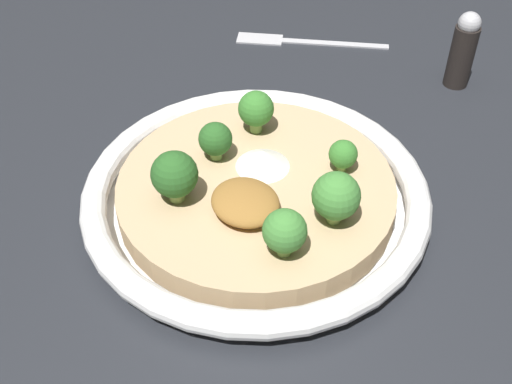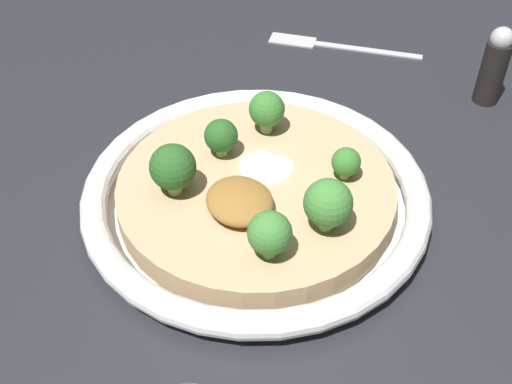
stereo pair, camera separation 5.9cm
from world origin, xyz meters
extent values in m
plane|color=#23262B|center=(0.00, 0.00, 0.00)|extent=(6.00, 6.00, 0.00)
cylinder|color=white|center=(0.00, 0.00, 0.00)|extent=(0.29, 0.29, 0.01)
torus|color=white|center=(0.00, 0.00, 0.02)|extent=(0.32, 0.32, 0.02)
cylinder|color=tan|center=(0.00, 0.00, 0.02)|extent=(0.25, 0.25, 0.02)
cone|color=white|center=(-0.01, 0.02, 0.04)|extent=(0.05, 0.05, 0.02)
ellipsoid|color=olive|center=(0.02, -0.03, 0.04)|extent=(0.06, 0.06, 0.02)
cylinder|color=#759E4C|center=(0.03, 0.07, 0.04)|extent=(0.01, 0.01, 0.01)
sphere|color=#387A2D|center=(0.03, 0.07, 0.05)|extent=(0.03, 0.03, 0.03)
cylinder|color=#84A856|center=(0.08, 0.02, 0.04)|extent=(0.02, 0.02, 0.02)
sphere|color=#428438|center=(0.08, 0.02, 0.06)|extent=(0.04, 0.04, 0.04)
cylinder|color=#84A856|center=(-0.02, -0.07, 0.04)|extent=(0.02, 0.02, 0.02)
sphere|color=#285B23|center=(-0.02, -0.07, 0.06)|extent=(0.04, 0.04, 0.04)
cylinder|color=#759E4C|center=(-0.05, -0.01, 0.04)|extent=(0.02, 0.02, 0.02)
sphere|color=#285B23|center=(-0.05, -0.01, 0.05)|extent=(0.03, 0.03, 0.03)
cylinder|color=#759E4C|center=(0.08, -0.03, 0.04)|extent=(0.02, 0.02, 0.02)
sphere|color=#428438|center=(0.08, -0.03, 0.06)|extent=(0.04, 0.04, 0.04)
cylinder|color=#759E4C|center=(-0.06, 0.05, 0.04)|extent=(0.01, 0.01, 0.02)
sphere|color=#387A2D|center=(-0.06, 0.05, 0.06)|extent=(0.03, 0.03, 0.03)
cube|color=#B7B7BC|center=(-0.18, 0.26, 0.00)|extent=(0.10, 0.10, 0.00)
cube|color=#B7B7BC|center=(-0.25, 0.19, 0.00)|extent=(0.06, 0.06, 0.00)
cylinder|color=black|center=(-0.03, 0.31, 0.04)|extent=(0.03, 0.03, 0.07)
sphere|color=#B2B2B7|center=(-0.03, 0.31, 0.08)|extent=(0.03, 0.03, 0.03)
camera|label=1|loc=(0.34, -0.26, 0.42)|focal=45.00mm
camera|label=2|loc=(0.38, -0.21, 0.42)|focal=45.00mm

